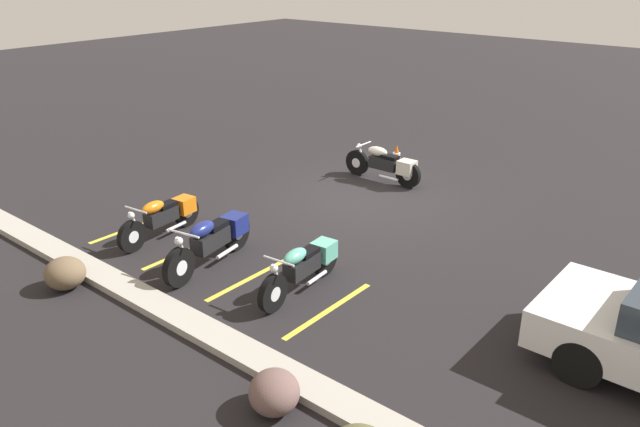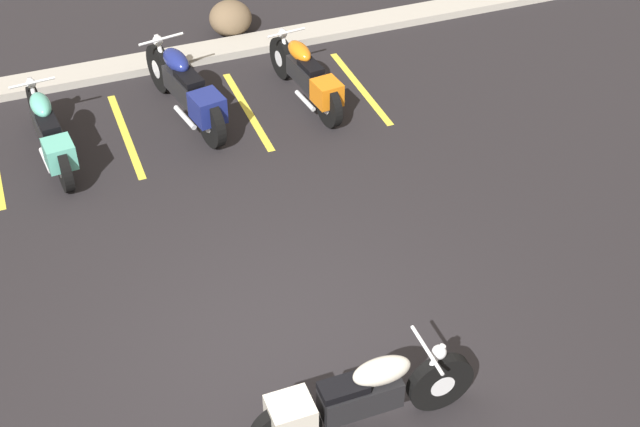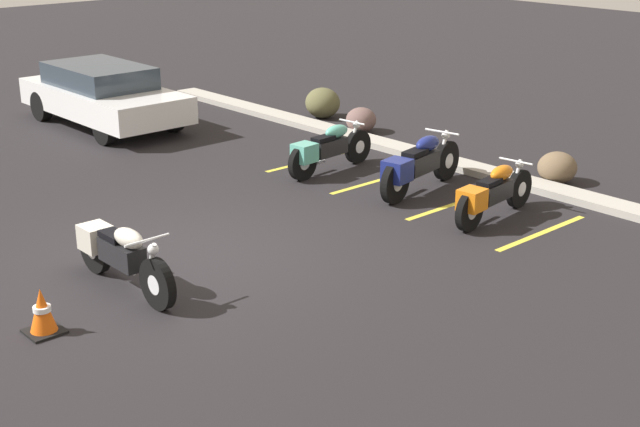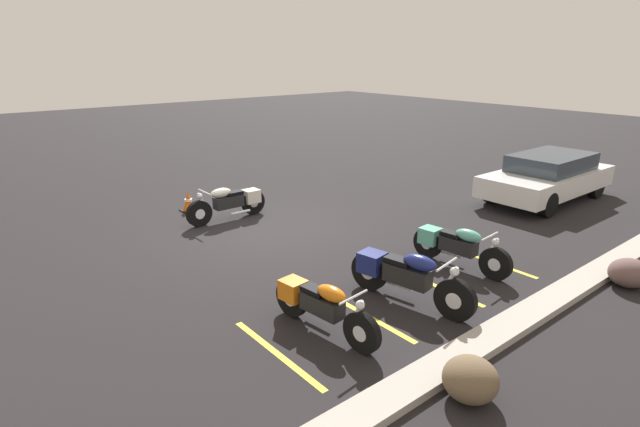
% 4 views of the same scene
% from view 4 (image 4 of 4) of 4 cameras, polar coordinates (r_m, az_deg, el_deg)
% --- Properties ---
extents(ground, '(60.00, 60.00, 0.00)m').
position_cam_4_polar(ground, '(11.78, -6.26, -1.75)').
color(ground, black).
extents(motorcycle_cream_featured, '(2.13, 0.60, 0.84)m').
position_cam_4_polar(motorcycle_cream_featured, '(12.45, -10.16, 1.32)').
color(motorcycle_cream_featured, black).
rests_on(motorcycle_cream_featured, ground).
extents(parked_bike_0, '(0.59, 2.08, 0.82)m').
position_cam_4_polar(parked_bike_0, '(9.91, 15.23, -3.52)').
color(parked_bike_0, black).
rests_on(parked_bike_0, ground).
extents(parked_bike_1, '(0.79, 2.28, 0.90)m').
position_cam_4_polar(parked_bike_1, '(8.36, 9.56, -6.93)').
color(parked_bike_1, black).
rests_on(parked_bike_1, ground).
extents(parked_bike_2, '(0.61, 2.04, 0.80)m').
position_cam_4_polar(parked_bike_2, '(7.46, -0.07, -10.33)').
color(parked_bike_2, black).
rests_on(parked_bike_2, ground).
extents(car_white, '(4.30, 1.81, 1.29)m').
position_cam_4_polar(car_white, '(15.19, 24.58, 3.91)').
color(car_white, black).
rests_on(car_white, ground).
extents(concrete_curb, '(18.00, 0.50, 0.12)m').
position_cam_4_polar(concrete_curb, '(7.86, 19.36, -12.95)').
color(concrete_curb, '#A8A399').
rests_on(concrete_curb, ground).
extents(landscape_rock_2, '(0.67, 0.68, 0.54)m').
position_cam_4_polar(landscape_rock_2, '(6.48, 16.81, -17.68)').
color(landscape_rock_2, brown).
rests_on(landscape_rock_2, ground).
extents(landscape_rock_3, '(0.93, 0.93, 0.52)m').
position_cam_4_polar(landscape_rock_3, '(10.38, 31.86, -5.79)').
color(landscape_rock_3, brown).
rests_on(landscape_rock_3, ground).
extents(traffic_cone, '(0.40, 0.40, 0.54)m').
position_cam_4_polar(traffic_cone, '(13.39, -14.80, 1.32)').
color(traffic_cone, black).
rests_on(traffic_cone, ground).
extents(stall_line_0, '(0.10, 2.10, 0.00)m').
position_cam_4_polar(stall_line_0, '(10.52, 18.59, -5.13)').
color(stall_line_0, gold).
rests_on(stall_line_0, ground).
extents(stall_line_1, '(0.10, 2.10, 0.00)m').
position_cam_4_polar(stall_line_1, '(9.23, 12.82, -7.92)').
color(stall_line_1, gold).
rests_on(stall_line_1, ground).
extents(stall_line_2, '(0.10, 2.10, 0.00)m').
position_cam_4_polar(stall_line_2, '(8.09, 5.19, -11.43)').
color(stall_line_2, gold).
rests_on(stall_line_2, ground).
extents(stall_line_3, '(0.10, 2.10, 0.00)m').
position_cam_4_polar(stall_line_3, '(7.17, -4.93, -15.65)').
color(stall_line_3, gold).
rests_on(stall_line_3, ground).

